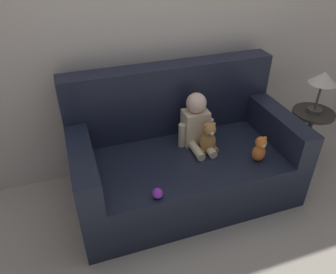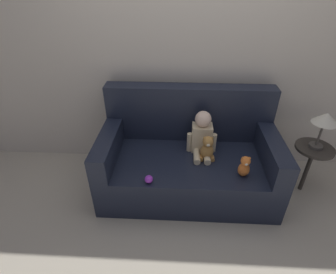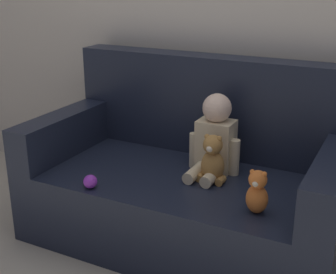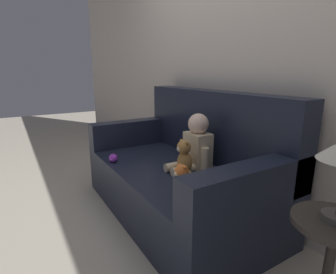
{
  "view_description": "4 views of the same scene",
  "coord_description": "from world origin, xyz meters",
  "px_view_note": "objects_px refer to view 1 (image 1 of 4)",
  "views": [
    {
      "loc": [
        -0.77,
        -1.85,
        1.89
      ],
      "look_at": [
        -0.14,
        -0.01,
        0.58
      ],
      "focal_mm": 35.0,
      "sensor_mm": 36.0,
      "label": 1
    },
    {
      "loc": [
        -0.09,
        -2.03,
        1.94
      ],
      "look_at": [
        -0.19,
        -0.05,
        0.65
      ],
      "focal_mm": 28.0,
      "sensor_mm": 36.0,
      "label": 2
    },
    {
      "loc": [
        0.97,
        -2.1,
        1.42
      ],
      "look_at": [
        -0.07,
        -0.07,
        0.61
      ],
      "focal_mm": 50.0,
      "sensor_mm": 36.0,
      "label": 3
    },
    {
      "loc": [
        1.64,
        -1.06,
        1.12
      ],
      "look_at": [
        -0.1,
        -0.0,
        0.61
      ],
      "focal_mm": 28.0,
      "sensor_mm": 36.0,
      "label": 4
    }
  ],
  "objects_px": {
    "teddy_bear_brown": "(208,138)",
    "person_baby": "(196,124)",
    "side_table": "(318,97)",
    "toy_ball": "(157,193)",
    "plush_toy_side": "(260,149)",
    "couch": "(181,155)"
  },
  "relations": [
    {
      "from": "teddy_bear_brown",
      "to": "person_baby",
      "type": "bearing_deg",
      "value": 108.26
    },
    {
      "from": "person_baby",
      "to": "teddy_bear_brown",
      "type": "height_order",
      "value": "person_baby"
    },
    {
      "from": "person_baby",
      "to": "side_table",
      "type": "height_order",
      "value": "side_table"
    },
    {
      "from": "toy_ball",
      "to": "side_table",
      "type": "bearing_deg",
      "value": 15.37
    },
    {
      "from": "plush_toy_side",
      "to": "side_table",
      "type": "distance_m",
      "value": 0.78
    },
    {
      "from": "person_baby",
      "to": "toy_ball",
      "type": "xyz_separation_m",
      "value": [
        -0.47,
        -0.49,
        -0.14
      ]
    },
    {
      "from": "couch",
      "to": "plush_toy_side",
      "type": "bearing_deg",
      "value": -35.01
    },
    {
      "from": "person_baby",
      "to": "teddy_bear_brown",
      "type": "xyz_separation_m",
      "value": [
        0.04,
        -0.14,
        -0.06
      ]
    },
    {
      "from": "plush_toy_side",
      "to": "person_baby",
      "type": "bearing_deg",
      "value": 133.98
    },
    {
      "from": "person_baby",
      "to": "side_table",
      "type": "bearing_deg",
      "value": -3.85
    },
    {
      "from": "teddy_bear_brown",
      "to": "side_table",
      "type": "relative_size",
      "value": 0.29
    },
    {
      "from": "side_table",
      "to": "teddy_bear_brown",
      "type": "bearing_deg",
      "value": -176.3
    },
    {
      "from": "person_baby",
      "to": "side_table",
      "type": "xyz_separation_m",
      "value": [
        1.05,
        -0.07,
        0.08
      ]
    },
    {
      "from": "person_baby",
      "to": "side_table",
      "type": "relative_size",
      "value": 0.48
    },
    {
      "from": "teddy_bear_brown",
      "to": "toy_ball",
      "type": "xyz_separation_m",
      "value": [
        -0.51,
        -0.35,
        -0.08
      ]
    },
    {
      "from": "side_table",
      "to": "person_baby",
      "type": "bearing_deg",
      "value": 176.15
    },
    {
      "from": "toy_ball",
      "to": "couch",
      "type": "bearing_deg",
      "value": 53.45
    },
    {
      "from": "couch",
      "to": "side_table",
      "type": "height_order",
      "value": "couch"
    },
    {
      "from": "person_baby",
      "to": "teddy_bear_brown",
      "type": "distance_m",
      "value": 0.15
    },
    {
      "from": "person_baby",
      "to": "toy_ball",
      "type": "bearing_deg",
      "value": -133.66
    },
    {
      "from": "couch",
      "to": "person_baby",
      "type": "relative_size",
      "value": 3.96
    },
    {
      "from": "toy_ball",
      "to": "plush_toy_side",
      "type": "bearing_deg",
      "value": 8.94
    }
  ]
}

